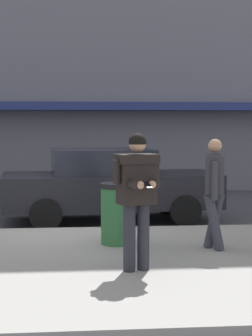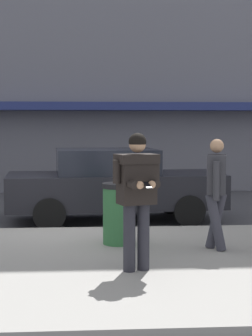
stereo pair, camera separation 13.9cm
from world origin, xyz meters
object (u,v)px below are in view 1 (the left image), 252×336
at_px(man_texting_on_phone, 137,186).
at_px(trash_bin, 117,213).
at_px(parked_sedan_mid, 109,184).
at_px(pedestrian_with_bag, 215,186).

xyz_separation_m(man_texting_on_phone, trash_bin, (-0.13, 1.70, -0.62)).
relative_size(parked_sedan_mid, pedestrian_with_bag, 2.72).
bearing_deg(man_texting_on_phone, pedestrian_with_bag, 42.01).
relative_size(parked_sedan_mid, trash_bin, 4.73).
height_order(pedestrian_with_bag, trash_bin, pedestrian_with_bag).
xyz_separation_m(parked_sedan_mid, man_texting_on_phone, (0.10, -4.62, 0.46)).
distance_m(man_texting_on_phone, trash_bin, 1.81).
height_order(man_texting_on_phone, trash_bin, man_texting_on_phone).
bearing_deg(pedestrian_with_bag, parked_sedan_mid, 112.58).
relative_size(pedestrian_with_bag, trash_bin, 1.74).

